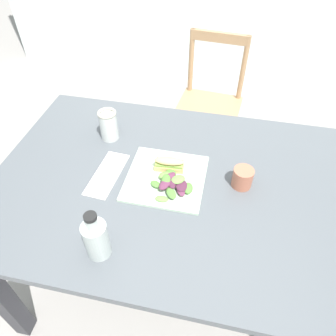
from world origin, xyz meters
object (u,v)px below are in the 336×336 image
(sandwich_half_front, at_px, (169,164))
(bottle_cold_brew, at_px, (97,240))
(cup_extra_side, at_px, (243,178))
(dining_table, at_px, (174,201))
(fork_on_napkin, at_px, (109,171))
(mason_jar_iced_tea, at_px, (109,126))
(chair_wooden_far, at_px, (209,105))
(plate_lunch, at_px, (166,178))

(sandwich_half_front, bearing_deg, bottle_cold_brew, -109.27)
(sandwich_half_front, relative_size, cup_extra_side, 1.52)
(dining_table, distance_m, fork_on_napkin, 0.29)
(fork_on_napkin, height_order, bottle_cold_brew, bottle_cold_brew)
(fork_on_napkin, height_order, mason_jar_iced_tea, mason_jar_iced_tea)
(dining_table, distance_m, chair_wooden_far, 1.02)
(plate_lunch, distance_m, bottle_cold_brew, 0.38)
(bottle_cold_brew, bearing_deg, dining_table, 62.81)
(sandwich_half_front, distance_m, fork_on_napkin, 0.24)
(plate_lunch, relative_size, cup_extra_side, 3.80)
(plate_lunch, relative_size, mason_jar_iced_tea, 2.19)
(dining_table, xyz_separation_m, mason_jar_iced_tea, (-0.33, 0.21, 0.17))
(fork_on_napkin, relative_size, cup_extra_side, 2.38)
(sandwich_half_front, xyz_separation_m, fork_on_napkin, (-0.23, -0.05, -0.03))
(plate_lunch, bearing_deg, dining_table, -20.79)
(chair_wooden_far, bearing_deg, bottle_cold_brew, -98.86)
(mason_jar_iced_tea, bearing_deg, dining_table, -32.18)
(sandwich_half_front, bearing_deg, plate_lunch, -94.49)
(fork_on_napkin, xyz_separation_m, mason_jar_iced_tea, (-0.07, 0.20, 0.06))
(sandwich_half_front, xyz_separation_m, bottle_cold_brew, (-0.14, -0.40, 0.03))
(cup_extra_side, bearing_deg, dining_table, -169.83)
(dining_table, xyz_separation_m, plate_lunch, (-0.04, 0.01, 0.11))
(sandwich_half_front, relative_size, mason_jar_iced_tea, 0.88)
(chair_wooden_far, xyz_separation_m, fork_on_napkin, (-0.30, -0.99, 0.30))
(plate_lunch, bearing_deg, bottle_cold_brew, -111.04)
(mason_jar_iced_tea, relative_size, cup_extra_side, 1.73)
(chair_wooden_far, relative_size, plate_lunch, 2.93)
(fork_on_napkin, xyz_separation_m, bottle_cold_brew, (0.09, -0.34, 0.06))
(bottle_cold_brew, relative_size, mason_jar_iced_tea, 1.39)
(mason_jar_iced_tea, bearing_deg, plate_lunch, -33.49)
(sandwich_half_front, relative_size, fork_on_napkin, 0.64)
(dining_table, height_order, chair_wooden_far, chair_wooden_far)
(cup_extra_side, bearing_deg, bottle_cold_brew, -137.75)
(plate_lunch, xyz_separation_m, fork_on_napkin, (-0.23, -0.01, 0.00))
(dining_table, relative_size, fork_on_napkin, 7.62)
(dining_table, bearing_deg, plate_lunch, 159.21)
(mason_jar_iced_tea, bearing_deg, chair_wooden_far, 65.20)
(sandwich_half_front, relative_size, bottle_cold_brew, 0.63)
(dining_table, height_order, bottle_cold_brew, bottle_cold_brew)
(dining_table, height_order, sandwich_half_front, sandwich_half_front)
(plate_lunch, relative_size, fork_on_napkin, 1.60)
(chair_wooden_far, xyz_separation_m, cup_extra_side, (0.21, -0.96, 0.33))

